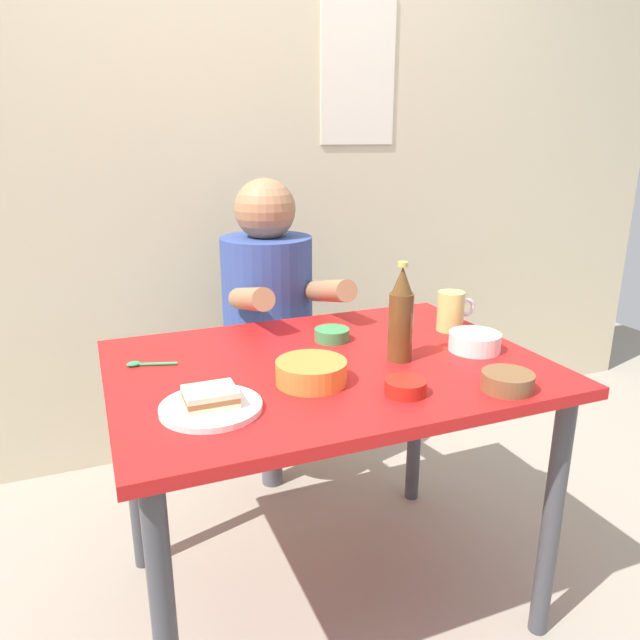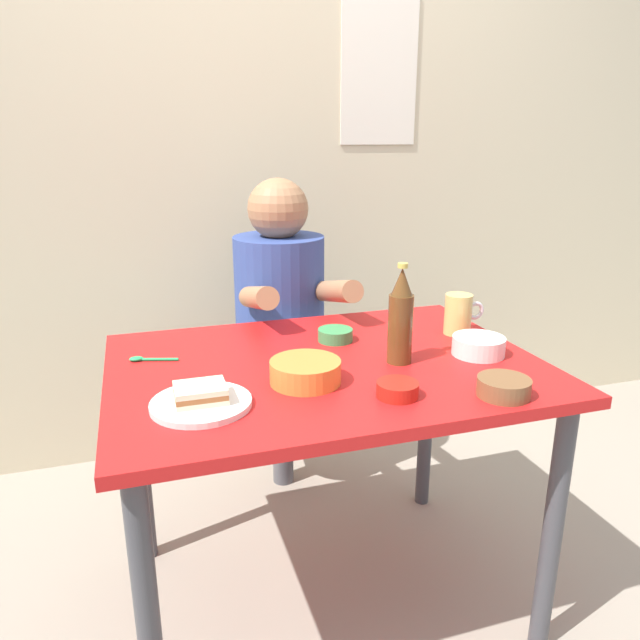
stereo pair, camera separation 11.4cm
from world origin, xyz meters
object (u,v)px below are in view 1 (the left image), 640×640
person_seated (268,295)px  beer_mug (451,311)px  dining_table (327,395)px  beer_bottle (401,317)px  stool (270,401)px  rice_bowl_white (475,341)px  sandwich (210,397)px  plate_orange (211,407)px

person_seated → beer_mug: 0.66m
dining_table → beer_mug: bearing=13.2°
person_seated → beer_bottle: size_ratio=2.75×
dining_table → stool: size_ratio=2.44×
beer_bottle → rice_bowl_white: bearing=-3.7°
person_seated → sandwich: bearing=-115.3°
stool → beer_bottle: 0.87m
person_seated → beer_mug: (0.42, -0.51, 0.03)m
dining_table → plate_orange: size_ratio=5.00×
person_seated → plate_orange: bearing=-115.3°
sandwich → beer_mug: beer_mug is taller
stool → plate_orange: bearing=-115.0°
dining_table → plate_orange: plate_orange is taller
stool → beer_mug: bearing=-51.6°
dining_table → beer_mug: beer_mug is taller
rice_bowl_white → beer_mug: bearing=77.2°
dining_table → person_seated: bearing=87.0°
plate_orange → beer_bottle: (0.52, 0.11, 0.11)m
sandwich → rice_bowl_white: 0.76m
sandwich → beer_mug: size_ratio=0.87×
dining_table → beer_mug: size_ratio=8.73×
sandwich → beer_mug: 0.84m
plate_orange → rice_bowl_white: rice_bowl_white is taller
sandwich → beer_mug: bearing=19.2°
stool → plate_orange: size_ratio=2.05×
stool → sandwich: size_ratio=4.09×
plate_orange → beer_bottle: bearing=12.3°
stool → person_seated: size_ratio=0.63×
dining_table → stool: dining_table is taller
person_seated → beer_bottle: bearing=-77.5°
beer_mug → rice_bowl_white: beer_mug is taller
stool → person_seated: (-0.00, -0.01, 0.42)m
stool → plate_orange: (-0.37, -0.80, 0.40)m
rice_bowl_white → stool: bearing=118.2°
rice_bowl_white → person_seated: bearing=118.6°
person_seated → beer_mug: person_seated is taller
dining_table → beer_bottle: beer_bottle is taller
person_seated → beer_mug: size_ratio=5.71×
stool → sandwich: sandwich is taller
person_seated → plate_orange: (-0.37, -0.79, -0.02)m
beer_bottle → rice_bowl_white: 0.24m
dining_table → person_seated: 0.63m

